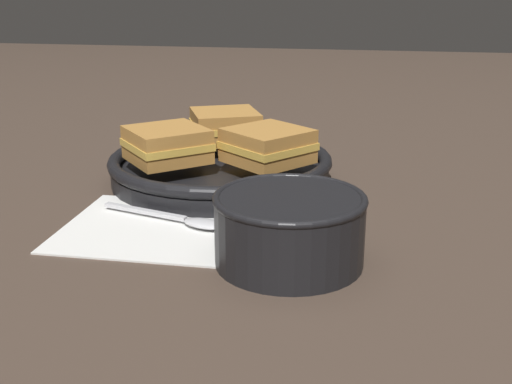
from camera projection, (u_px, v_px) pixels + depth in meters
The scene contains 8 objects.
ground_plane at pixel (217, 222), 0.78m from camera, with size 4.00×4.00×0.00m, color #47382D.
napkin at pixel (162, 227), 0.76m from camera, with size 0.23×0.20×0.00m.
soup_bowl at pixel (289, 225), 0.66m from camera, with size 0.16×0.16×0.07m.
spoon at pixel (188, 220), 0.76m from camera, with size 0.17×0.06×0.01m.
skillet at pixel (221, 167), 0.93m from camera, with size 0.32×0.46×0.04m.
sandwich_near_left at pixel (225, 126), 0.99m from camera, with size 0.13×0.13×0.05m.
sandwich_near_right at pixel (167, 144), 0.88m from camera, with size 0.14×0.14×0.05m.
sandwich_far_left at pixel (268, 146), 0.87m from camera, with size 0.14×0.14×0.05m.
Camera 1 is at (0.18, -0.71, 0.28)m, focal length 45.00 mm.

